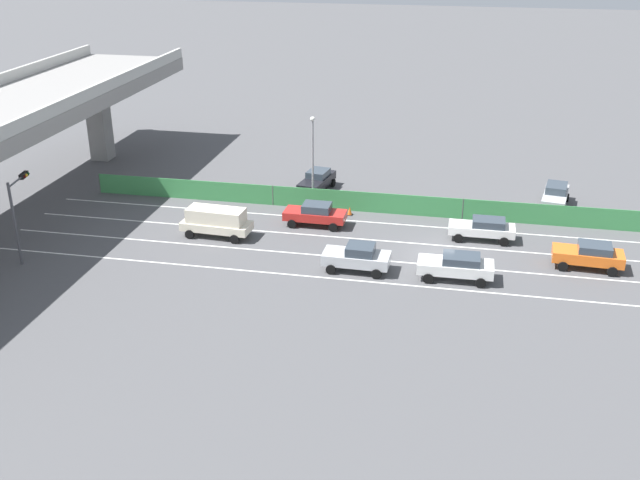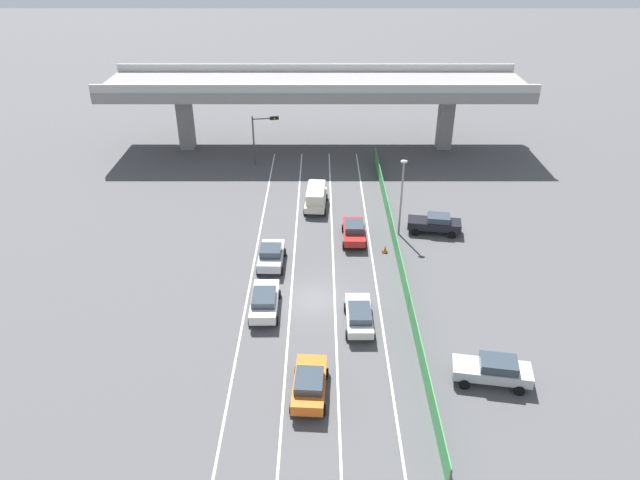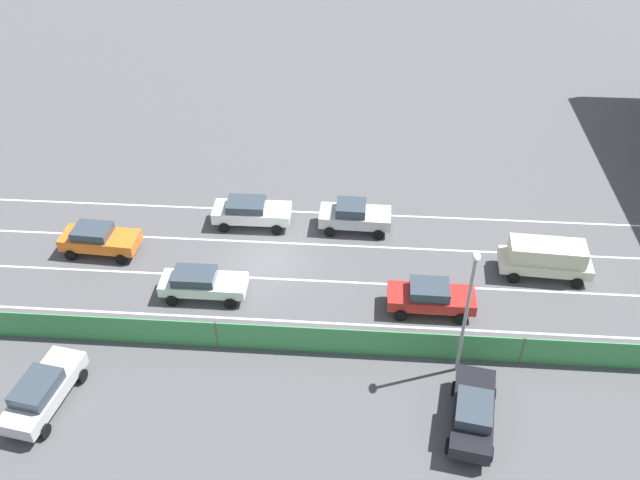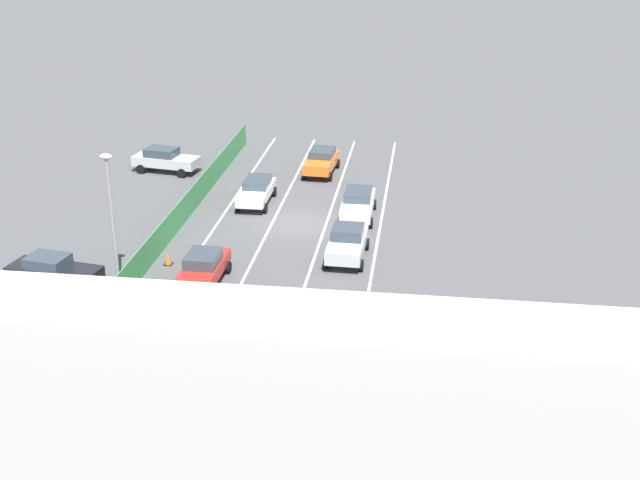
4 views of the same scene
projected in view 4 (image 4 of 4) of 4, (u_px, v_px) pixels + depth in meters
name	position (u px, v px, depth m)	size (l,w,h in m)	color
ground_plane	(299.00, 223.00, 48.71)	(300.00, 300.00, 0.00)	#4C4C4F
lane_line_left_edge	(373.00, 267.00, 42.95)	(0.14, 47.33, 0.01)	silver
lane_line_mid_left	(312.00, 264.00, 43.34)	(0.14, 47.33, 0.01)	silver
lane_line_mid_right	(253.00, 260.00, 43.73)	(0.14, 47.33, 0.01)	silver
lane_line_right_edge	(195.00, 257.00, 44.12)	(0.14, 47.33, 0.01)	silver
elevated_overpass	(65.00, 450.00, 17.31)	(47.83, 10.02, 8.84)	gray
green_fence	(158.00, 242.00, 44.06)	(0.10, 43.43, 1.58)	#3D8E4C
car_sedan_silver	(347.00, 242.00, 43.62)	(2.14, 4.25, 1.74)	#B7BABC
car_sedan_white	(358.00, 203.00, 49.26)	(2.06, 4.62, 1.63)	white
car_van_cream	(239.00, 329.00, 34.41)	(2.30, 4.96, 2.03)	beige
car_sedan_red	(203.00, 268.00, 40.72)	(2.04, 4.47, 1.65)	red
car_taxi_orange	(322.00, 160.00, 57.12)	(2.24, 4.43, 1.67)	orange
car_hatchback_white	(257.00, 190.00, 51.54)	(1.92, 4.49, 1.55)	silver
parked_wagon_silver	(165.00, 159.00, 57.39)	(4.82, 2.53, 1.71)	#B2B5B7
parked_sedan_dark	(53.00, 271.00, 40.34)	(4.81, 2.51, 1.69)	black
traffic_light	(359.00, 449.00, 22.60)	(2.92, 0.71, 5.53)	#47474C
street_lamp	(111.00, 209.00, 38.97)	(0.60, 0.36, 6.95)	gray
traffic_cone	(168.00, 259.00, 43.17)	(0.47, 0.47, 0.65)	orange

